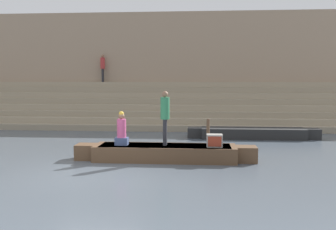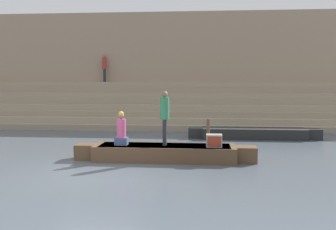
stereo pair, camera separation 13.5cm
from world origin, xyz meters
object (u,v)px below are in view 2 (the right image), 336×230
person_standing (165,114)px  tv_set (214,141)px  person_on_steps (104,66)px  mooring_post (208,135)px  rowboat_main (165,152)px  moored_boat_shore (254,133)px  person_rowing (121,131)px

person_standing → tv_set: person_standing is taller
person_standing → person_on_steps: size_ratio=1.06×
tv_set → mooring_post: (-0.17, 2.07, -0.11)m
rowboat_main → mooring_post: size_ratio=4.97×
person_standing → moored_boat_shore: 6.36m
person_standing → person_rowing: (-1.44, -0.10, -0.58)m
tv_set → person_on_steps: person_on_steps is taller
tv_set → mooring_post: mooring_post is taller
moored_boat_shore → tv_set: bearing=-112.6°
mooring_post → rowboat_main: bearing=-127.3°
tv_set → mooring_post: 2.08m
rowboat_main → tv_set: size_ratio=11.75×
person_rowing → moored_boat_shore: size_ratio=0.19×
person_standing → mooring_post: person_standing is taller
mooring_post → person_on_steps: size_ratio=0.71×
moored_boat_shore → person_on_steps: (-8.45, 6.06, 3.25)m
person_standing → person_on_steps: (-4.89, 11.17, 1.94)m
tv_set → person_on_steps: (-6.52, 11.35, 2.79)m
moored_boat_shore → mooring_post: bearing=-125.7°
person_standing → mooring_post: size_ratio=1.49×
mooring_post → person_on_steps: bearing=124.4°
rowboat_main → person_rowing: bearing=-174.6°
rowboat_main → moored_boat_shore: bearing=58.2°
person_rowing → person_on_steps: person_on_steps is taller
rowboat_main → person_standing: 1.30m
tv_set → mooring_post: size_ratio=0.42×
person_standing → person_rowing: person_standing is taller
rowboat_main → mooring_post: (1.46, 1.92, 0.33)m
mooring_post → person_on_steps: (-6.35, 9.28, 2.90)m
tv_set → person_on_steps: bearing=113.5°
person_standing → person_rowing: 1.56m
person_on_steps → person_rowing: bearing=-97.6°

